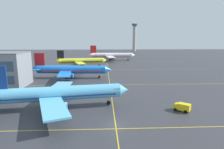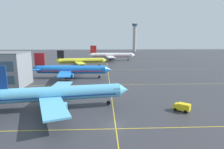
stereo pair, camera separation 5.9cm
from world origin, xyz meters
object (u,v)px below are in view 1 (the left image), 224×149
at_px(airliner_front_gate, 58,94).
at_px(airliner_second_row, 70,70).
at_px(airliner_third_row, 81,61).
at_px(airliner_far_left_stand, 111,55).
at_px(control_tower, 134,35).
at_px(service_truck_red_van, 182,107).

bearing_deg(airliner_front_gate, airliner_second_row, 95.16).
distance_m(airliner_second_row, airliner_third_row, 39.43).
relative_size(airliner_front_gate, airliner_far_left_stand, 0.93).
bearing_deg(airliner_front_gate, airliner_third_row, 92.40).
xyz_separation_m(airliner_front_gate, control_tower, (59.44, 240.22, 20.55)).
bearing_deg(service_truck_red_van, airliner_third_row, 113.17).
bearing_deg(airliner_front_gate, control_tower, 76.10).
xyz_separation_m(airliner_far_left_stand, control_tower, (40.43, 124.76, 20.24)).
relative_size(airliner_front_gate, service_truck_red_van, 8.77).
relative_size(airliner_third_row, control_tower, 0.82).
xyz_separation_m(airliner_third_row, service_truck_red_van, (35.63, -83.23, -2.55)).
distance_m(service_truck_red_van, control_tower, 246.45).
xyz_separation_m(airliner_second_row, control_tower, (63.07, 200.04, 20.55)).
relative_size(airliner_second_row, service_truck_red_van, 8.79).
xyz_separation_m(airliner_front_gate, airliner_second_row, (-3.63, 40.19, 0.00)).
height_order(airliner_third_row, airliner_far_left_stand, airliner_far_left_stand).
relative_size(airliner_second_row, control_tower, 0.89).
xyz_separation_m(airliner_second_row, airliner_far_left_stand, (22.64, 75.27, 0.31)).
bearing_deg(control_tower, airliner_front_gate, -103.90).
distance_m(airliner_second_row, control_tower, 210.75).
relative_size(airliner_second_row, airliner_third_row, 1.09).
height_order(airliner_far_left_stand, service_truck_red_van, airliner_far_left_stand).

